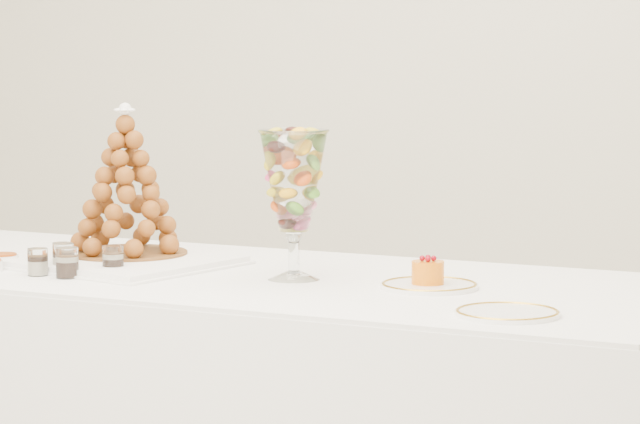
% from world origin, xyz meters
% --- Properties ---
extents(lace_tray, '(0.66, 0.56, 0.02)m').
position_xyz_m(lace_tray, '(-0.44, 0.17, 0.84)').
color(lace_tray, white).
rests_on(lace_tray, buffet_table).
extents(macaron_vase, '(0.16, 0.16, 0.34)m').
position_xyz_m(macaron_vase, '(0.09, 0.11, 1.06)').
color(macaron_vase, white).
rests_on(macaron_vase, buffet_table).
extents(cake_plate, '(0.22, 0.22, 0.01)m').
position_xyz_m(cake_plate, '(0.42, 0.11, 0.84)').
color(cake_plate, white).
rests_on(cake_plate, buffet_table).
extents(spare_plate, '(0.21, 0.21, 0.01)m').
position_xyz_m(spare_plate, '(0.67, -0.16, 0.84)').
color(spare_plate, white).
rests_on(spare_plate, buffet_table).
extents(verrine_a, '(0.06, 0.06, 0.06)m').
position_xyz_m(verrine_a, '(-0.50, 0.06, 0.86)').
color(verrine_a, white).
rests_on(verrine_a, buffet_table).
extents(verrine_b, '(0.06, 0.06, 0.07)m').
position_xyz_m(verrine_b, '(-0.47, 0.01, 0.87)').
color(verrine_b, white).
rests_on(verrine_b, buffet_table).
extents(verrine_c, '(0.06, 0.06, 0.07)m').
position_xyz_m(verrine_c, '(-0.34, 0.03, 0.87)').
color(verrine_c, white).
rests_on(verrine_c, buffet_table).
extents(verrine_d, '(0.05, 0.05, 0.06)m').
position_xyz_m(verrine_d, '(-0.50, -0.06, 0.86)').
color(verrine_d, white).
rests_on(verrine_d, buffet_table).
extents(verrine_e, '(0.07, 0.07, 0.07)m').
position_xyz_m(verrine_e, '(-0.41, -0.07, 0.87)').
color(verrine_e, white).
rests_on(verrine_e, buffet_table).
extents(ramekin_back, '(0.08, 0.08, 0.03)m').
position_xyz_m(ramekin_back, '(-0.67, 0.05, 0.85)').
color(ramekin_back, white).
rests_on(ramekin_back, buffet_table).
extents(croquembouche, '(0.30, 0.30, 0.38)m').
position_xyz_m(croquembouche, '(-0.41, 0.22, 1.04)').
color(croquembouche, brown).
rests_on(croquembouche, lace_tray).
extents(mousse_cake, '(0.07, 0.07, 0.06)m').
position_xyz_m(mousse_cake, '(0.42, 0.11, 0.87)').
color(mousse_cake, orange).
rests_on(mousse_cake, cake_plate).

